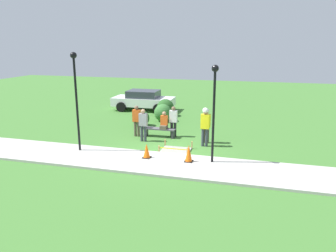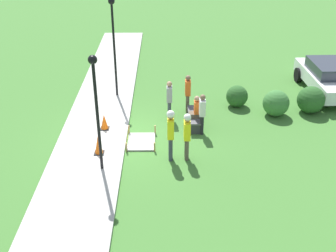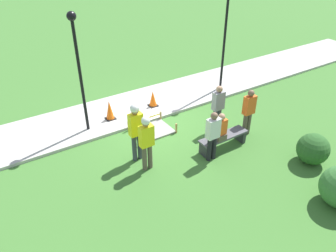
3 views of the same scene
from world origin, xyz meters
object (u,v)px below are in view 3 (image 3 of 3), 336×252
at_px(park_bench, 223,139).
at_px(person_seated_on_bench, 220,129).
at_px(traffic_cone_far_patch, 110,110).
at_px(worker_assistant, 136,127).
at_px(bystander_in_white_shirt, 218,106).
at_px(bystander_in_orange_shirt, 249,110).
at_px(lamppost_far, 226,21).
at_px(worker_supervisor, 146,139).
at_px(traffic_cone_near_patch, 153,99).
at_px(bystander_in_gray_shirt, 213,134).
at_px(lamppost_near, 78,57).

relative_size(park_bench, person_seated_on_bench, 1.90).
xyz_separation_m(traffic_cone_far_patch, worker_assistant, (0.25, 2.51, 0.69)).
bearing_deg(bystander_in_white_shirt, bystander_in_orange_shirt, 129.74).
distance_m(bystander_in_white_shirt, lamppost_far, 3.79).
relative_size(traffic_cone_far_patch, worker_supervisor, 0.41).
relative_size(worker_supervisor, lamppost_far, 0.40).
bearing_deg(bystander_in_white_shirt, traffic_cone_near_patch, -67.64).
bearing_deg(worker_supervisor, lamppost_far, -151.04).
height_order(worker_assistant, bystander_in_gray_shirt, worker_assistant).
distance_m(bystander_in_gray_shirt, lamppost_far, 5.35).
bearing_deg(traffic_cone_near_patch, lamppost_near, 5.06).
xyz_separation_m(worker_assistant, lamppost_far, (-5.30, -2.36, 1.76)).
bearing_deg(worker_assistant, worker_supervisor, 92.84).
distance_m(park_bench, bystander_in_gray_shirt, 0.94).
relative_size(park_bench, lamppost_near, 0.43).
bearing_deg(worker_assistant, bystander_in_gray_shirt, 146.63).
relative_size(traffic_cone_far_patch, person_seated_on_bench, 0.80).
relative_size(person_seated_on_bench, bystander_in_white_shirt, 0.54).
height_order(park_bench, bystander_in_white_shirt, bystander_in_white_shirt).
bearing_deg(park_bench, traffic_cone_near_patch, -81.93).
bearing_deg(bystander_in_white_shirt, lamppost_near, -31.26).
relative_size(traffic_cone_far_patch, worker_assistant, 0.38).
height_order(park_bench, worker_assistant, worker_assistant).
bearing_deg(bystander_in_white_shirt, person_seated_on_bench, 52.55).
bearing_deg(traffic_cone_near_patch, lamppost_far, 177.04).
height_order(traffic_cone_far_patch, person_seated_on_bench, person_seated_on_bench).
bearing_deg(bystander_in_orange_shirt, park_bench, 9.24).
bearing_deg(bystander_in_orange_shirt, lamppost_far, -116.57).
bearing_deg(bystander_in_orange_shirt, bystander_in_gray_shirt, 13.39).
xyz_separation_m(person_seated_on_bench, bystander_in_orange_shirt, (-1.42, -0.24, 0.11)).
bearing_deg(traffic_cone_far_patch, traffic_cone_near_patch, -179.27).
xyz_separation_m(person_seated_on_bench, worker_assistant, (2.31, -1.02, 0.32)).
bearing_deg(park_bench, bystander_in_gray_shirt, 20.19).
distance_m(person_seated_on_bench, lamppost_far, 4.97).
distance_m(person_seated_on_bench, worker_assistant, 2.54).
distance_m(bystander_in_orange_shirt, lamppost_far, 4.02).
xyz_separation_m(bystander_in_orange_shirt, lamppost_far, (-1.57, -3.14, 1.97)).
xyz_separation_m(person_seated_on_bench, bystander_in_gray_shirt, (0.45, 0.20, 0.09)).
xyz_separation_m(traffic_cone_far_patch, bystander_in_white_shirt, (-2.84, 2.51, 0.48)).
height_order(traffic_cone_far_patch, lamppost_far, lamppost_far).
xyz_separation_m(bystander_in_gray_shirt, lamppost_near, (2.53, -3.51, 1.75)).
relative_size(traffic_cone_far_patch, lamppost_near, 0.18).
bearing_deg(lamppost_near, bystander_in_orange_shirt, 145.24).
height_order(worker_supervisor, bystander_in_gray_shirt, worker_supervisor).
bearing_deg(bystander_in_orange_shirt, worker_supervisor, -3.36).
height_order(bystander_in_white_shirt, lamppost_far, lamppost_far).
relative_size(traffic_cone_near_patch, park_bench, 0.37).
xyz_separation_m(park_bench, bystander_in_gray_shirt, (0.69, 0.25, 0.58)).
distance_m(bystander_in_orange_shirt, bystander_in_white_shirt, 1.01).
bearing_deg(park_bench, lamppost_far, -129.63).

